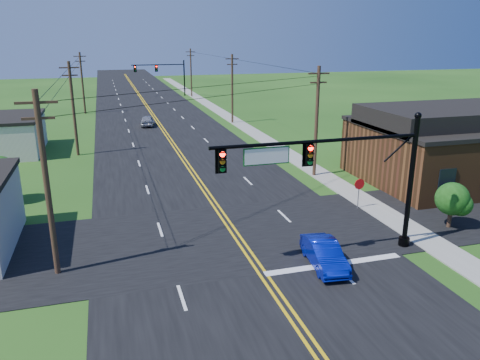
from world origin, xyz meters
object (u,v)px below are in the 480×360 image
object	(u,v)px
signal_mast_main	(336,170)
signal_mast_far	(162,73)
stop_sign	(359,187)
blue_car	(324,255)

from	to	relation	value
signal_mast_main	signal_mast_far	distance (m)	72.00
signal_mast_main	stop_sign	bearing A→B (deg)	50.08
signal_mast_far	blue_car	world-z (taller)	signal_mast_far
signal_mast_far	blue_car	size ratio (longest dim) A/B	2.74
signal_mast_far	blue_car	distance (m)	73.11
signal_mast_far	blue_car	xyz separation A→B (m)	(-1.02, -73.00, -3.88)
signal_mast_main	stop_sign	xyz separation A→B (m)	(4.98, 5.95, -3.21)
signal_mast_main	stop_sign	distance (m)	8.40
signal_mast_main	blue_car	bearing A→B (deg)	-132.69
blue_car	signal_mast_far	bearing A→B (deg)	95.60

